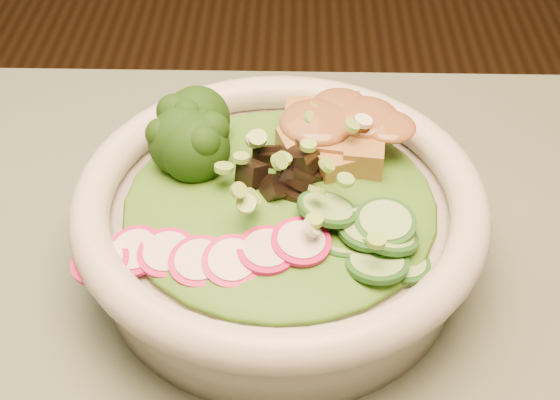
# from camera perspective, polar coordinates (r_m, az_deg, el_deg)

# --- Properties ---
(salad_bowl) EXTENTS (0.26, 0.26, 0.07)m
(salad_bowl) POSITION_cam_1_polar(r_m,az_deg,el_deg) (0.50, 0.00, -1.65)
(salad_bowl) COLOR beige
(salad_bowl) RESTS_ON dining_table
(lettuce_bed) EXTENTS (0.20, 0.20, 0.02)m
(lettuce_bed) POSITION_cam_1_polar(r_m,az_deg,el_deg) (0.49, -0.00, 0.09)
(lettuce_bed) COLOR #285812
(lettuce_bed) RESTS_ON salad_bowl
(broccoli_florets) EXTENTS (0.09, 0.08, 0.04)m
(broccoli_florets) POSITION_cam_1_polar(r_m,az_deg,el_deg) (0.51, -5.63, 3.99)
(broccoli_florets) COLOR black
(broccoli_florets) RESTS_ON salad_bowl
(radish_slices) EXTENTS (0.11, 0.06, 0.02)m
(radish_slices) POSITION_cam_1_polar(r_m,az_deg,el_deg) (0.45, -4.67, -4.09)
(radish_slices) COLOR #B80E50
(radish_slices) RESTS_ON salad_bowl
(cucumber_slices) EXTENTS (0.08, 0.08, 0.03)m
(cucumber_slices) POSITION_cam_1_polar(r_m,az_deg,el_deg) (0.45, 6.27, -2.12)
(cucumber_slices) COLOR #9AC970
(cucumber_slices) RESTS_ON salad_bowl
(mushroom_heap) EXTENTS (0.08, 0.08, 0.04)m
(mushroom_heap) POSITION_cam_1_polar(r_m,az_deg,el_deg) (0.48, 0.84, 2.00)
(mushroom_heap) COLOR black
(mushroom_heap) RESTS_ON salad_bowl
(tofu_cubes) EXTENTS (0.10, 0.08, 0.03)m
(tofu_cubes) POSITION_cam_1_polar(r_m,az_deg,el_deg) (0.52, 4.22, 4.56)
(tofu_cubes) COLOR brown
(tofu_cubes) RESTS_ON salad_bowl
(peanut_sauce) EXTENTS (0.07, 0.05, 0.02)m
(peanut_sauce) POSITION_cam_1_polar(r_m,az_deg,el_deg) (0.51, 4.29, 5.68)
(peanut_sauce) COLOR brown
(peanut_sauce) RESTS_ON tofu_cubes
(scallion_garnish) EXTENTS (0.19, 0.19, 0.02)m
(scallion_garnish) POSITION_cam_1_polar(r_m,az_deg,el_deg) (0.47, -0.00, 2.17)
(scallion_garnish) COLOR #79AF3D
(scallion_garnish) RESTS_ON salad_bowl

